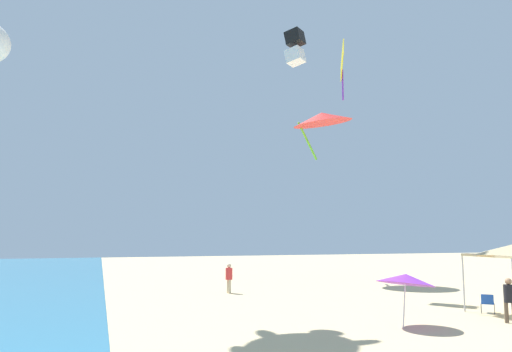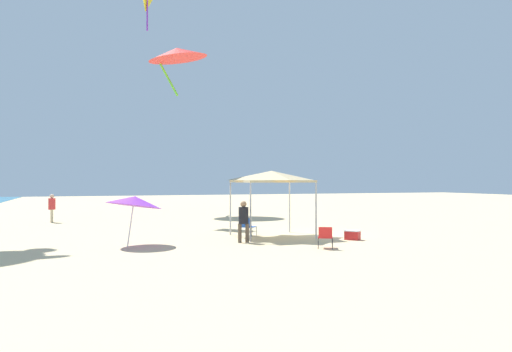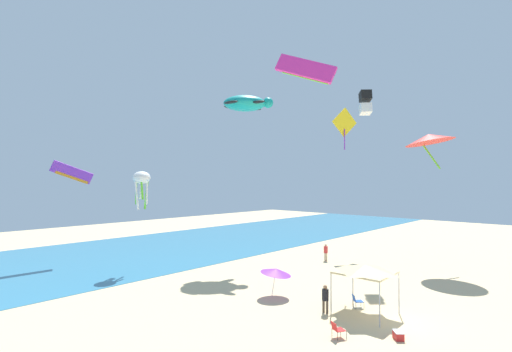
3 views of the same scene
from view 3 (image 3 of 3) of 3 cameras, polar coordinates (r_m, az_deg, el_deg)
name	(u,v)px [view 3 (image 3 of 3)]	position (r m, az deg, el deg)	size (l,w,h in m)	color
ground	(392,321)	(23.65, 20.61, -20.47)	(120.00, 120.00, 0.10)	#D6BC8C
ocean_strip	(133,252)	(43.99, -18.74, -11.25)	(120.00, 22.93, 0.02)	teal
canopy_tent	(365,269)	(23.34, 16.71, -13.81)	(2.87, 3.10, 2.94)	#B7B7BC
beach_umbrella	(276,271)	(25.96, 3.17, -14.67)	(2.19, 2.18, 2.14)	silver
folding_chair_near_cooler	(337,329)	(20.28, 12.60, -22.32)	(0.79, 0.74, 0.82)	black
folding_chair_right_of_tent	(357,300)	(24.87, 15.50, -18.24)	(0.81, 0.80, 0.82)	black
cooler_box	(398,335)	(21.07, 21.42, -22.23)	(0.74, 0.72, 0.40)	red
person_by_tent	(325,297)	(23.36, 10.81, -18.08)	(0.40, 0.44, 1.69)	brown
person_kite_handler	(326,251)	(37.86, 10.88, -11.45)	(0.45, 0.40, 1.69)	#C6B28C
kite_parafoil_magenta	(305,69)	(18.90, 7.76, 16.28)	(1.47, 2.91, 1.87)	#E02D9E
kite_octopus_white	(142,180)	(34.72, -17.51, -0.55)	(1.57, 1.57, 3.49)	white
kite_delta_red	(429,138)	(38.43, 25.51, 5.35)	(5.40, 5.45, 3.65)	red
kite_diamond_yellow	(344,124)	(30.76, 13.71, 7.94)	(2.21, 1.03, 3.44)	yellow
kite_turtle_teal	(246,103)	(37.66, -1.61, 11.30)	(5.51, 5.53, 1.66)	teal
kite_box_black	(365,103)	(36.00, 16.78, 10.96)	(1.52, 1.50, 2.27)	black
kite_parafoil_purple	(72,173)	(40.77, -26.90, 0.46)	(3.97, 1.13, 2.42)	purple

